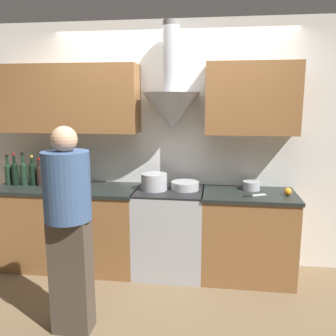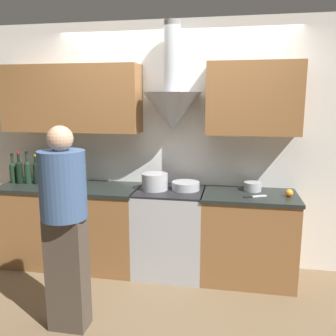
{
  "view_description": "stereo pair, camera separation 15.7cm",
  "coord_description": "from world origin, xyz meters",
  "px_view_note": "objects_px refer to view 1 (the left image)",
  "views": [
    {
      "loc": [
        0.46,
        -3.14,
        1.79
      ],
      "look_at": [
        0.0,
        0.24,
        1.13
      ],
      "focal_mm": 38.0,
      "sensor_mm": 36.0,
      "label": 1
    },
    {
      "loc": [
        0.62,
        -3.11,
        1.79
      ],
      "look_at": [
        0.0,
        0.24,
        1.13
      ],
      "focal_mm": 38.0,
      "sensor_mm": 36.0,
      "label": 2
    }
  ],
  "objects_px": {
    "wine_bottle_0": "(8,173)",
    "wine_bottle_3": "(33,173)",
    "stove_range": "(169,231)",
    "wine_bottle_1": "(15,172)",
    "wine_bottle_2": "(24,172)",
    "wine_bottle_7": "(66,174)",
    "saucepan": "(251,186)",
    "stock_pot": "(154,182)",
    "mixing_bowl": "(185,186)",
    "person_foreground_left": "(69,223)",
    "wine_bottle_5": "(48,174)",
    "wine_bottle_6": "(57,174)",
    "wine_bottle_8": "(74,175)",
    "wine_bottle_9": "(82,175)",
    "wine_bottle_4": "(40,174)",
    "orange_fruit": "(288,192)"
  },
  "relations": [
    {
      "from": "wine_bottle_0",
      "to": "stock_pot",
      "type": "xyz_separation_m",
      "value": [
        1.61,
        -0.02,
        -0.05
      ]
    },
    {
      "from": "wine_bottle_0",
      "to": "wine_bottle_3",
      "type": "distance_m",
      "value": 0.28
    },
    {
      "from": "wine_bottle_7",
      "to": "wine_bottle_1",
      "type": "bearing_deg",
      "value": -179.87
    },
    {
      "from": "wine_bottle_4",
      "to": "wine_bottle_5",
      "type": "distance_m",
      "value": 0.09
    },
    {
      "from": "wine_bottle_8",
      "to": "orange_fruit",
      "type": "height_order",
      "value": "wine_bottle_8"
    },
    {
      "from": "stove_range",
      "to": "person_foreground_left",
      "type": "height_order",
      "value": "person_foreground_left"
    },
    {
      "from": "wine_bottle_0",
      "to": "wine_bottle_8",
      "type": "bearing_deg",
      "value": -1.44
    },
    {
      "from": "wine_bottle_1",
      "to": "wine_bottle_2",
      "type": "xyz_separation_m",
      "value": [
        0.09,
        0.02,
        0.0
      ]
    },
    {
      "from": "wine_bottle_6",
      "to": "saucepan",
      "type": "relative_size",
      "value": 1.96
    },
    {
      "from": "wine_bottle_9",
      "to": "orange_fruit",
      "type": "relative_size",
      "value": 4.3
    },
    {
      "from": "wine_bottle_4",
      "to": "wine_bottle_7",
      "type": "distance_m",
      "value": 0.31
    },
    {
      "from": "wine_bottle_4",
      "to": "saucepan",
      "type": "xyz_separation_m",
      "value": [
        2.23,
        0.12,
        -0.08
      ]
    },
    {
      "from": "wine_bottle_1",
      "to": "wine_bottle_9",
      "type": "xyz_separation_m",
      "value": [
        0.74,
        0.02,
        -0.01
      ]
    },
    {
      "from": "wine_bottle_6",
      "to": "mixing_bowl",
      "type": "relative_size",
      "value": 1.2
    },
    {
      "from": "wine_bottle_1",
      "to": "wine_bottle_9",
      "type": "height_order",
      "value": "wine_bottle_1"
    },
    {
      "from": "stove_range",
      "to": "person_foreground_left",
      "type": "distance_m",
      "value": 1.32
    },
    {
      "from": "wine_bottle_4",
      "to": "wine_bottle_9",
      "type": "height_order",
      "value": "wine_bottle_9"
    },
    {
      "from": "wine_bottle_1",
      "to": "saucepan",
      "type": "xyz_separation_m",
      "value": [
        2.5,
        0.13,
        -0.1
      ]
    },
    {
      "from": "wine_bottle_2",
      "to": "wine_bottle_6",
      "type": "bearing_deg",
      "value": 0.54
    },
    {
      "from": "wine_bottle_1",
      "to": "mixing_bowl",
      "type": "height_order",
      "value": "wine_bottle_1"
    },
    {
      "from": "wine_bottle_3",
      "to": "wine_bottle_6",
      "type": "bearing_deg",
      "value": -0.77
    },
    {
      "from": "wine_bottle_6",
      "to": "mixing_bowl",
      "type": "xyz_separation_m",
      "value": [
        1.37,
        0.03,
        -0.09
      ]
    },
    {
      "from": "wine_bottle_6",
      "to": "saucepan",
      "type": "xyz_separation_m",
      "value": [
        2.04,
        0.11,
        -0.09
      ]
    },
    {
      "from": "wine_bottle_5",
      "to": "orange_fruit",
      "type": "distance_m",
      "value": 2.47
    },
    {
      "from": "wine_bottle_1",
      "to": "wine_bottle_4",
      "type": "xyz_separation_m",
      "value": [
        0.27,
        0.02,
        -0.02
      ]
    },
    {
      "from": "orange_fruit",
      "to": "stove_range",
      "type": "bearing_deg",
      "value": 178.06
    },
    {
      "from": "wine_bottle_1",
      "to": "saucepan",
      "type": "bearing_deg",
      "value": 3.08
    },
    {
      "from": "wine_bottle_5",
      "to": "wine_bottle_6",
      "type": "height_order",
      "value": "wine_bottle_6"
    },
    {
      "from": "wine_bottle_6",
      "to": "stock_pot",
      "type": "bearing_deg",
      "value": -1.08
    },
    {
      "from": "wine_bottle_8",
      "to": "saucepan",
      "type": "bearing_deg",
      "value": 4.12
    },
    {
      "from": "wine_bottle_2",
      "to": "mixing_bowl",
      "type": "xyz_separation_m",
      "value": [
        1.74,
        0.04,
        -0.1
      ]
    },
    {
      "from": "wine_bottle_2",
      "to": "wine_bottle_6",
      "type": "height_order",
      "value": "wine_bottle_2"
    },
    {
      "from": "wine_bottle_8",
      "to": "wine_bottle_9",
      "type": "bearing_deg",
      "value": 10.22
    },
    {
      "from": "wine_bottle_6",
      "to": "wine_bottle_2",
      "type": "bearing_deg",
      "value": -179.46
    },
    {
      "from": "saucepan",
      "to": "wine_bottle_2",
      "type": "bearing_deg",
      "value": -177.23
    },
    {
      "from": "wine_bottle_1",
      "to": "wine_bottle_7",
      "type": "distance_m",
      "value": 0.58
    },
    {
      "from": "wine_bottle_2",
      "to": "wine_bottle_6",
      "type": "relative_size",
      "value": 1.05
    },
    {
      "from": "stock_pot",
      "to": "wine_bottle_1",
      "type": "bearing_deg",
      "value": -179.94
    },
    {
      "from": "stove_range",
      "to": "mixing_bowl",
      "type": "bearing_deg",
      "value": 17.72
    },
    {
      "from": "wine_bottle_4",
      "to": "saucepan",
      "type": "height_order",
      "value": "wine_bottle_4"
    },
    {
      "from": "stove_range",
      "to": "wine_bottle_1",
      "type": "bearing_deg",
      "value": -179.81
    },
    {
      "from": "wine_bottle_2",
      "to": "stock_pot",
      "type": "height_order",
      "value": "wine_bottle_2"
    },
    {
      "from": "wine_bottle_1",
      "to": "orange_fruit",
      "type": "relative_size",
      "value": 4.74
    },
    {
      "from": "stock_pot",
      "to": "orange_fruit",
      "type": "relative_size",
      "value": 3.61
    },
    {
      "from": "stove_range",
      "to": "wine_bottle_3",
      "type": "relative_size",
      "value": 2.71
    },
    {
      "from": "mixing_bowl",
      "to": "person_foreground_left",
      "type": "bearing_deg",
      "value": -124.54
    },
    {
      "from": "wine_bottle_7",
      "to": "mixing_bowl",
      "type": "bearing_deg",
      "value": 2.48
    },
    {
      "from": "wine_bottle_0",
      "to": "wine_bottle_7",
      "type": "distance_m",
      "value": 0.67
    },
    {
      "from": "wine_bottle_6",
      "to": "wine_bottle_8",
      "type": "distance_m",
      "value": 0.19
    },
    {
      "from": "stove_range",
      "to": "wine_bottle_0",
      "type": "height_order",
      "value": "wine_bottle_0"
    }
  ]
}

